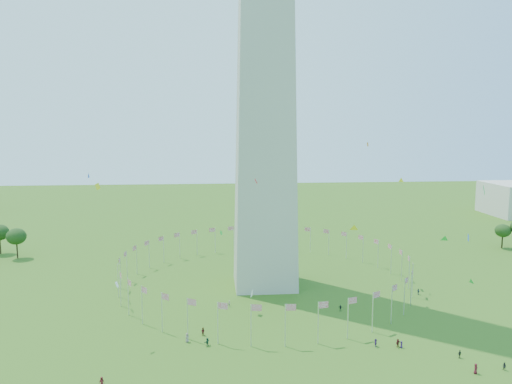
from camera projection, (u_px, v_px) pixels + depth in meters
ground at (293, 370)px, 92.13m from camera, size 600.00×600.00×0.00m
flag_ring at (265, 269)px, 140.90m from camera, size 80.24×80.24×9.00m
crowd at (336, 356)px, 95.78m from camera, size 74.74×78.27×1.98m
kites_aloft at (343, 232)px, 115.59m from camera, size 107.65×55.31×36.20m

